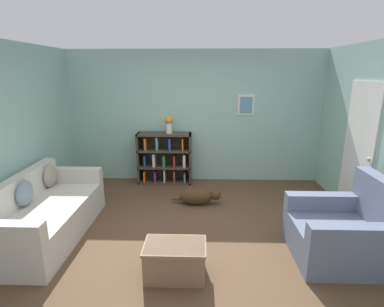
{
  "coord_description": "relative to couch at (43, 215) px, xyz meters",
  "views": [
    {
      "loc": [
        0.13,
        -3.72,
        2.18
      ],
      "look_at": [
        0.0,
        0.4,
        1.05
      ],
      "focal_mm": 28.0,
      "sensor_mm": 36.0,
      "label": 1
    }
  ],
  "objects": [
    {
      "name": "coffee_table",
      "position": [
        1.86,
        -0.78,
        -0.1
      ],
      "size": [
        0.67,
        0.43,
        0.38
      ],
      "color": "#846647",
      "rests_on": "ground_plane"
    },
    {
      "name": "dog",
      "position": [
        2.09,
        1.08,
        -0.16
      ],
      "size": [
        0.85,
        0.26,
        0.29
      ],
      "color": "#472D19",
      "rests_on": "ground_plane"
    },
    {
      "name": "ground_plane",
      "position": [
        2.0,
        0.11,
        -0.31
      ],
      "size": [
        14.0,
        14.0,
        0.0
      ],
      "primitive_type": "plane",
      "color": "brown"
    },
    {
      "name": "couch",
      "position": [
        0.0,
        0.0,
        0.0
      ],
      "size": [
        0.92,
        1.97,
        0.83
      ],
      "color": "beige",
      "rests_on": "ground_plane"
    },
    {
      "name": "wall_back",
      "position": [
        2.0,
        2.36,
        0.99
      ],
      "size": [
        5.6,
        0.13,
        2.6
      ],
      "color": "#93BCB2",
      "rests_on": "ground_plane"
    },
    {
      "name": "recliner_chair",
      "position": [
        3.86,
        -0.35,
        0.02
      ],
      "size": [
        1.07,
        1.02,
        0.99
      ],
      "color": "slate",
      "rests_on": "ground_plane"
    },
    {
      "name": "vase",
      "position": [
        1.5,
        2.11,
        0.9
      ],
      "size": [
        0.15,
        0.15,
        0.34
      ],
      "color": "silver",
      "rests_on": "bookshelf"
    },
    {
      "name": "bookshelf",
      "position": [
        1.4,
        2.14,
        0.19
      ],
      "size": [
        1.06,
        0.35,
        1.02
      ],
      "color": "#42382D",
      "rests_on": "ground_plane"
    }
  ]
}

